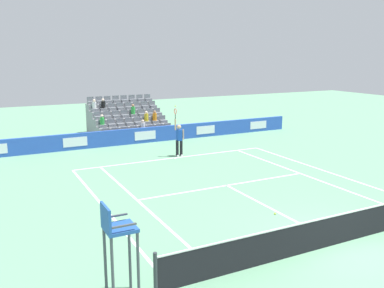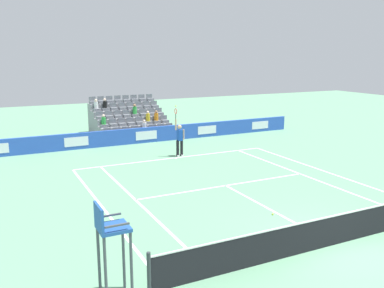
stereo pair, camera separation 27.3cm
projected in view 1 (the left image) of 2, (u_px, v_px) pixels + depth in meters
ground_plane at (338, 244)px, 12.64m from camera, size 80.00×80.00×0.00m
line_baseline at (174, 158)px, 22.99m from camera, size 10.97×0.10×0.01m
line_service at (227, 185)px, 18.21m from camera, size 8.23×0.10×0.01m
line_centre_service at (272, 209)px, 15.42m from camera, size 0.10×6.40×0.01m
line_singles_sideline_left at (141, 204)px, 15.98m from camera, size 0.10×11.89×0.01m
line_singles_sideline_right at (307, 176)px, 19.64m from camera, size 0.10×11.89×0.01m
line_doubles_sideline_left at (106, 210)px, 15.38m from camera, size 0.10×11.89×0.01m
line_doubles_sideline_right at (328, 172)px, 20.25m from camera, size 0.10×11.89×0.01m
line_centre_mark at (175, 158)px, 22.90m from camera, size 0.10×0.20×0.01m
sponsor_barrier at (145, 135)px, 26.84m from camera, size 22.06×0.22×0.99m
tennis_net at (339, 228)px, 12.53m from camera, size 11.97×0.10×1.07m
tennis_player at (179, 139)px, 23.21m from camera, size 0.53×0.37×2.85m
umpire_chair at (117, 238)px, 9.50m from camera, size 0.70×0.70×2.34m
stadium_stand at (127, 122)px, 29.87m from camera, size 4.96×4.75×2.60m
loose_tennis_ball at (275, 214)px, 14.91m from camera, size 0.07×0.07×0.07m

